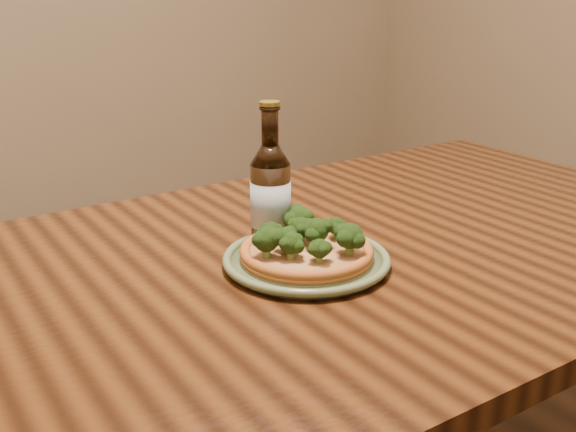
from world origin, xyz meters
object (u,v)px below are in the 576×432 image
plate (306,260)px  pizza (306,248)px  table (332,296)px  beer_bottle (270,195)px

plate → pizza: size_ratio=1.26×
table → pizza: pizza is taller
table → beer_bottle: beer_bottle is taller
pizza → beer_bottle: (-0.00, 0.10, 0.06)m
plate → beer_bottle: beer_bottle is taller
plate → pizza: (-0.00, 0.00, 0.02)m
table → beer_bottle: (-0.09, 0.07, 0.19)m
pizza → table: bearing=24.0°
table → plate: bearing=-155.5°
table → beer_bottle: 0.22m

